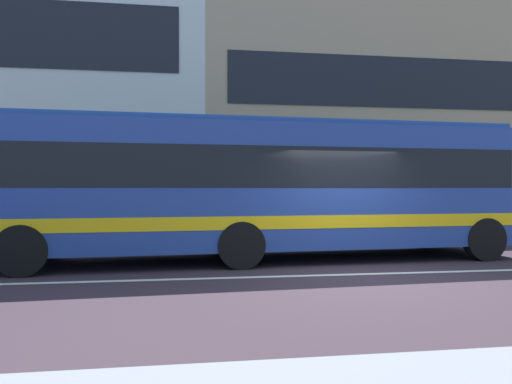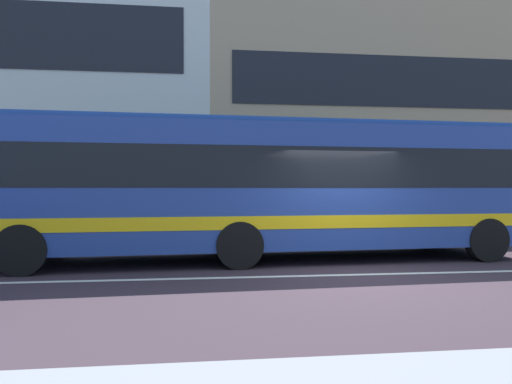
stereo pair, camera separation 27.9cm
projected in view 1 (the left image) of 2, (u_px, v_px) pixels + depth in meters
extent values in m
plane|color=#382A33|center=(361.00, 274.00, 9.50)|extent=(160.00, 160.00, 0.00)
cube|color=silver|center=(361.00, 274.00, 9.50)|extent=(60.00, 0.16, 0.01)
cube|color=#245626|center=(378.00, 224.00, 15.43)|extent=(17.46, 1.10, 1.09)
cube|color=tan|center=(410.00, 120.00, 25.18)|extent=(21.69, 9.55, 10.47)
cube|color=black|center=(463.00, 85.00, 20.43)|extent=(19.95, 0.04, 2.09)
cube|color=navy|center=(264.00, 187.00, 11.39)|extent=(12.15, 3.19, 2.76)
cube|color=black|center=(264.00, 169.00, 11.38)|extent=(11.43, 3.17, 0.88)
cube|color=yellow|center=(264.00, 219.00, 11.39)|extent=(11.91, 3.21, 0.28)
cube|color=navy|center=(264.00, 125.00, 11.38)|extent=(11.65, 2.77, 0.12)
cube|color=black|center=(489.00, 171.00, 12.62)|extent=(0.15, 2.12, 0.97)
cylinder|color=black|center=(429.00, 231.00, 13.56)|extent=(1.01, 0.34, 1.00)
cylinder|color=black|center=(484.00, 239.00, 11.29)|extent=(1.01, 0.34, 1.00)
cylinder|color=black|center=(225.00, 235.00, 12.38)|extent=(1.01, 0.34, 1.00)
cylinder|color=black|center=(241.00, 245.00, 10.11)|extent=(1.01, 0.34, 1.00)
cylinder|color=black|center=(48.00, 238.00, 11.51)|extent=(1.01, 0.34, 1.00)
cylinder|color=black|center=(21.00, 251.00, 9.24)|extent=(1.01, 0.34, 1.00)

